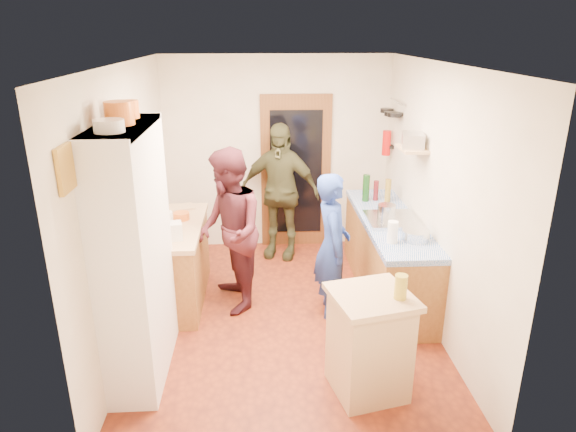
{
  "coord_description": "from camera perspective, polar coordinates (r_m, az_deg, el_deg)",
  "views": [
    {
      "loc": [
        -0.25,
        -4.79,
        2.88
      ],
      "look_at": [
        0.04,
        0.15,
        1.08
      ],
      "focal_mm": 32.0,
      "sensor_mm": 36.0,
      "label": 1
    }
  ],
  "objects": [
    {
      "name": "plate_stack",
      "position": [
        3.88,
        -19.27,
        9.44
      ],
      "size": [
        0.21,
        0.21,
        0.09
      ],
      "primitive_type": "cylinder",
      "color": "white",
      "rests_on": "hutch_top_shelf"
    },
    {
      "name": "hob",
      "position": [
        5.75,
        11.5,
        -0.4
      ],
      "size": [
        0.55,
        0.58,
        0.04
      ],
      "primitive_type": "cube",
      "color": "silver",
      "rests_on": "right_counter_top"
    },
    {
      "name": "door_frame",
      "position": [
        7.02,
        0.87,
        4.87
      ],
      "size": [
        0.95,
        0.06,
        2.1
      ],
      "primitive_type": "cube",
      "color": "brown",
      "rests_on": "ground"
    },
    {
      "name": "wall_front",
      "position": [
        3.21,
        1.57,
        -9.55
      ],
      "size": [
        3.0,
        0.02,
        2.6
      ],
      "primitive_type": "cube",
      "color": "silver",
      "rests_on": "ground"
    },
    {
      "name": "right_counter_top",
      "position": [
        5.84,
        11.25,
        -0.55
      ],
      "size": [
        0.62,
        2.22,
        0.06
      ],
      "primitive_type": "cube",
      "color": "#1044A6",
      "rests_on": "right_counter_base"
    },
    {
      "name": "ext_bracket",
      "position": [
        6.87,
        11.36,
        7.56
      ],
      "size": [
        0.06,
        0.1,
        0.04
      ],
      "primitive_type": "cube",
      "color": "black",
      "rests_on": "wall_right"
    },
    {
      "name": "bottle_c",
      "position": [
        6.36,
        11.04,
        2.78
      ],
      "size": [
        0.09,
        0.09,
        0.28
      ],
      "primitive_type": "cylinder",
      "rotation": [
        0.0,
        0.0,
        0.26
      ],
      "color": "olive",
      "rests_on": "right_counter_top"
    },
    {
      "name": "mixing_bowl",
      "position": [
        5.28,
        14.0,
        -2.07
      ],
      "size": [
        0.31,
        0.31,
        0.11
      ],
      "primitive_type": "cylinder",
      "rotation": [
        0.0,
        0.0,
        -0.13
      ],
      "color": "silver",
      "rests_on": "right_counter_top"
    },
    {
      "name": "ceiling",
      "position": [
        4.81,
        -0.36,
        16.74
      ],
      "size": [
        3.0,
        4.0,
        0.02
      ],
      "primitive_type": "cube",
      "color": "silver",
      "rests_on": "ground"
    },
    {
      "name": "orange_bowl",
      "position": [
        5.8,
        -11.76,
        0.0
      ],
      "size": [
        0.21,
        0.21,
        0.08
      ],
      "primitive_type": "cylinder",
      "rotation": [
        0.0,
        0.0,
        -0.21
      ],
      "color": "orange",
      "rests_on": "left_counter_top"
    },
    {
      "name": "left_counter_top",
      "position": [
        5.69,
        -12.72,
        -1.17
      ],
      "size": [
        0.64,
        1.44,
        0.05
      ],
      "primitive_type": "cube",
      "color": "tan",
      "rests_on": "left_counter_base"
    },
    {
      "name": "paper_towel",
      "position": [
        5.14,
        11.55,
        -1.77
      ],
      "size": [
        0.11,
        0.11,
        0.22
      ],
      "primitive_type": "cylinder",
      "rotation": [
        0.0,
        0.0,
        0.05
      ],
      "color": "white",
      "rests_on": "right_counter_top"
    },
    {
      "name": "wall_shelf",
      "position": [
        5.61,
        13.64,
        7.27
      ],
      "size": [
        0.26,
        0.42,
        0.03
      ],
      "primitive_type": "cube",
      "color": "tan",
      "rests_on": "wall_right"
    },
    {
      "name": "person_left",
      "position": [
        5.48,
        -6.33,
        -1.53
      ],
      "size": [
        0.84,
        0.99,
        1.77
      ],
      "primitive_type": "imported",
      "rotation": [
        0.0,
        0.0,
        -1.35
      ],
      "color": "#431921",
      "rests_on": "ground"
    },
    {
      "name": "picture_frame",
      "position": [
        3.57,
        -23.5,
        4.82
      ],
      "size": [
        0.03,
        0.25,
        0.3
      ],
      "primitive_type": "cube",
      "color": "gold",
      "rests_on": "wall_left"
    },
    {
      "name": "cutting_board",
      "position": [
        4.19,
        8.39,
        -8.56
      ],
      "size": [
        0.41,
        0.35,
        0.02
      ],
      "primitive_type": "cube",
      "rotation": [
        0.0,
        0.0,
        0.23
      ],
      "color": "white",
      "rests_on": "island_top"
    },
    {
      "name": "right_counter_base",
      "position": [
        6.01,
        10.96,
        -4.57
      ],
      "size": [
        0.6,
        2.2,
        0.84
      ],
      "primitive_type": "cube",
      "color": "olive",
      "rests_on": "ground"
    },
    {
      "name": "door_glass",
      "position": [
        6.99,
        0.89,
        4.79
      ],
      "size": [
        0.7,
        0.02,
        1.7
      ],
      "primitive_type": "cube",
      "color": "black",
      "rests_on": "door_frame"
    },
    {
      "name": "pan_hang_c",
      "position": [
        6.82,
        10.94,
        11.44
      ],
      "size": [
        0.17,
        0.17,
        0.05
      ],
      "primitive_type": "cylinder",
      "color": "black",
      "rests_on": "pan_rail"
    },
    {
      "name": "pan_hang_a",
      "position": [
        6.43,
        11.79,
        10.98
      ],
      "size": [
        0.18,
        0.18,
        0.05
      ],
      "primitive_type": "cylinder",
      "color": "black",
      "rests_on": "pan_rail"
    },
    {
      "name": "hutch_top_shelf",
      "position": [
        4.19,
        -18.06,
        9.37
      ],
      "size": [
        0.4,
        1.14,
        0.04
      ],
      "primitive_type": "cube",
      "color": "white",
      "rests_on": "hutch_body"
    },
    {
      "name": "oil_jar",
      "position": [
        4.1,
        12.42,
        -7.7
      ],
      "size": [
        0.12,
        0.12,
        0.2
      ],
      "primitive_type": "cylinder",
      "rotation": [
        0.0,
        0.0,
        0.23
      ],
      "color": "#AD9E2D",
      "rests_on": "island_top"
    },
    {
      "name": "orange_pot_b",
      "position": [
        4.46,
        -17.27,
        11.25
      ],
      "size": [
        0.16,
        0.16,
        0.14
      ],
      "primitive_type": "cylinder",
      "color": "orange",
      "rests_on": "hutch_top_shelf"
    },
    {
      "name": "bottle_b",
      "position": [
        6.4,
        9.74,
        2.81
      ],
      "size": [
        0.08,
        0.08,
        0.25
      ],
      "primitive_type": "cylinder",
      "rotation": [
        0.0,
        0.0,
        -0.25
      ],
      "color": "#591419",
      "rests_on": "right_counter_top"
    },
    {
      "name": "radio",
      "position": [
        5.59,
        13.71,
        8.17
      ],
      "size": [
        0.28,
        0.34,
        0.15
      ],
      "primitive_type": "cube",
      "rotation": [
        0.0,
        0.0,
        -0.21
      ],
      "color": "silver",
      "rests_on": "wall_shelf"
    },
    {
      "name": "toaster",
      "position": [
        5.26,
        -12.97,
        -1.67
      ],
      "size": [
        0.26,
        0.2,
        0.18
      ],
      "primitive_type": "cube",
      "rotation": [
        0.0,
        0.0,
        0.21
      ],
      "color": "white",
      "rests_on": "left_counter_top"
    },
    {
      "name": "chopping_board",
      "position": [
        6.17,
        -11.82,
        0.94
      ],
      "size": [
        0.36,
        0.31,
        0.02
      ],
      "primitive_type": "cube",
      "rotation": [
        0.0,
        0.0,
        0.33
      ],
      "color": "tan",
      "rests_on": "left_counter_top"
    },
    {
      "name": "orange_pot_a",
      "position": [
        4.16,
        -18.25,
        10.81
      ],
      "size": [
        0.22,
        0.22,
        0.18
      ],
      "primitive_type": "cylinder",
      "color": "orange",
      "rests_on": "hutch_top_shelf"
    },
    {
      "name": "island_base",
      "position": [
        4.41,
        8.97,
        -14.07
      ],
      "size": [
        0.66,
        0.66,
        0.86
      ],
      "primitive_type": "cube",
      "rotation": [
        0.0,
        0.0,
        0.23
      ],
      "color": "tan",
      "rests_on": "ground"
    },
    {
      "name": "pan_rail",
      "position": [
        6.6,
        12.0,
        12.32
      ],
      "size": [
        0.02,
        0.65,
        0.02
      ],
      "primitive_type": "cylinder",
      "rotation": [
        1.57,
        0.0,
        0.0
      ],
      "color": "silver",
      "rests_on": "wall_right"
    },
    {
      "name": "fire_extinguisher",
      "position": [
        6.84,
        10.89,
        7.98
      ],
      "size": [
        0.11,
        0.11,
        0.32
      ],
      "primitive_type": "cylinder",
      "color": "red",
      "rests_on": "wall_right"
    },
    {
      "name": "island_top",
      "position": [
        4.17,
        9.31,
        -8.88
      ],
      "size": [
        0.75,
        0.75,
        0.05
      ],
      "primitive_type": "cube",
      "rotation": [
        0.0,
        0.0,
        0.23
      ],
      "color": "tan",
      "rests_on": "island_base"
    },
    {
      "name": "wall_left",
      "position": [
        5.2,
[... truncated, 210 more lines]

